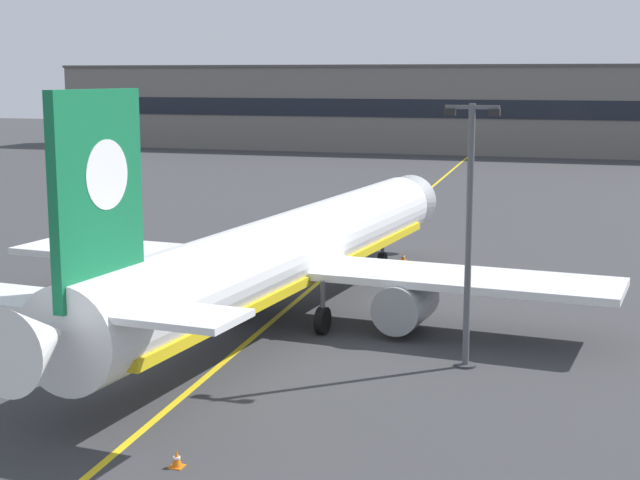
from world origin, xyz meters
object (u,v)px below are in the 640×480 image
Objects in this scene: airliner_foreground at (288,254)px; safety_cone_by_nose_gear at (403,257)px; apron_lamp_post at (469,231)px; safety_cone_by_tail at (177,459)px.

safety_cone_by_nose_gear is at bearing 83.05° from airliner_foreground.
apron_lamp_post reaches higher than safety_cone_by_tail.
airliner_foreground reaches higher than safety_cone_by_nose_gear.
safety_cone_by_tail is at bearing -117.52° from apron_lamp_post.
airliner_foreground reaches higher than apron_lamp_post.
airliner_foreground is 3.78× the size of apron_lamp_post.
safety_cone_by_nose_gear is at bearing 91.27° from safety_cone_by_tail.
apron_lamp_post is 19.96× the size of safety_cone_by_nose_gear.
apron_lamp_post is (9.73, -5.11, 2.41)m from airliner_foreground.
airliner_foreground reaches higher than safety_cone_by_tail.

